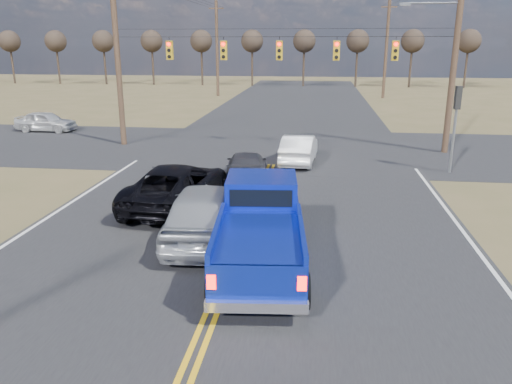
# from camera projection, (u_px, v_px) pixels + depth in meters

# --- Properties ---
(ground) EXTENTS (160.00, 160.00, 0.00)m
(ground) POSITION_uv_depth(u_px,v_px,m) (211.00, 315.00, 10.87)
(ground) COLOR brown
(ground) RESTS_ON ground
(road_main) EXTENTS (14.00, 120.00, 0.02)m
(road_main) POSITION_uv_depth(u_px,v_px,m) (262.00, 188.00, 20.37)
(road_main) COLOR #28282B
(road_main) RESTS_ON ground
(road_cross) EXTENTS (120.00, 12.00, 0.02)m
(road_cross) POSITION_uv_depth(u_px,v_px,m) (278.00, 149.00, 27.98)
(road_cross) COLOR #28282B
(road_cross) RESTS_ON ground
(signal_gantry) EXTENTS (19.60, 4.83, 10.00)m
(signal_gantry) POSITION_uv_depth(u_px,v_px,m) (288.00, 55.00, 26.26)
(signal_gantry) COLOR #473323
(signal_gantry) RESTS_ON ground
(utility_poles) EXTENTS (19.60, 58.32, 10.00)m
(utility_poles) POSITION_uv_depth(u_px,v_px,m) (278.00, 52.00, 25.52)
(utility_poles) COLOR #473323
(utility_poles) RESTS_ON ground
(treeline) EXTENTS (87.00, 117.80, 7.40)m
(treeline) POSITION_uv_depth(u_px,v_px,m) (290.00, 43.00, 34.86)
(treeline) COLOR #33261C
(treeline) RESTS_ON ground
(pickup_truck) EXTENTS (2.69, 5.90, 2.15)m
(pickup_truck) POSITION_uv_depth(u_px,v_px,m) (260.00, 230.00, 12.88)
(pickup_truck) COLOR black
(pickup_truck) RESTS_ON ground
(silver_suv) EXTENTS (2.39, 5.29, 1.76)m
(silver_suv) POSITION_uv_depth(u_px,v_px,m) (206.00, 211.00, 14.87)
(silver_suv) COLOR #A7ABAF
(silver_suv) RESTS_ON ground
(black_suv) EXTENTS (2.95, 5.82, 1.58)m
(black_suv) POSITION_uv_depth(u_px,v_px,m) (177.00, 186.00, 17.87)
(black_suv) COLOR black
(black_suv) RESTS_ON ground
(white_car_queue) EXTENTS (1.79, 4.37, 1.41)m
(white_car_queue) POSITION_uv_depth(u_px,v_px,m) (299.00, 149.00, 24.46)
(white_car_queue) COLOR white
(white_car_queue) RESTS_ON ground
(dgrey_car_queue) EXTENTS (2.19, 4.41, 1.23)m
(dgrey_car_queue) POSITION_uv_depth(u_px,v_px,m) (247.00, 167.00, 21.32)
(dgrey_car_queue) COLOR #39393E
(dgrey_car_queue) RESTS_ON ground
(cross_car_west) EXTENTS (1.72, 4.02, 1.35)m
(cross_car_west) POSITION_uv_depth(u_px,v_px,m) (46.00, 121.00, 33.13)
(cross_car_west) COLOR silver
(cross_car_west) RESTS_ON ground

